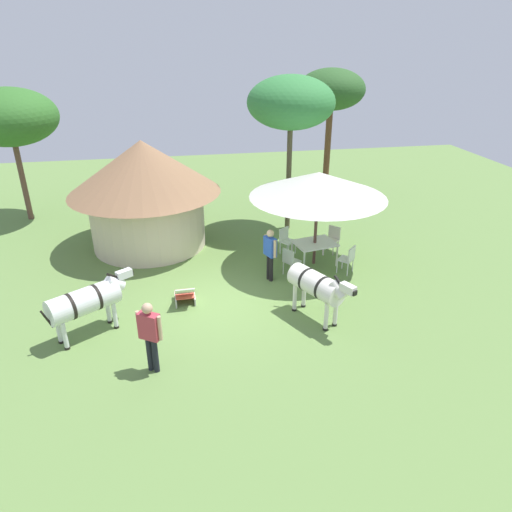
% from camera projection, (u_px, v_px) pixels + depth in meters
% --- Properties ---
extents(ground_plane, '(36.00, 36.00, 0.00)m').
position_uv_depth(ground_plane, '(220.00, 301.00, 13.06)').
color(ground_plane, '#608141').
extents(thatched_hut, '(5.12, 5.12, 3.70)m').
position_uv_depth(thatched_hut, '(145.00, 188.00, 15.71)').
color(thatched_hut, beige).
rests_on(thatched_hut, ground_plane).
extents(shade_umbrella, '(4.23, 4.23, 3.05)m').
position_uv_depth(shade_umbrella, '(318.00, 185.00, 14.09)').
color(shade_umbrella, brown).
rests_on(shade_umbrella, ground_plane).
extents(patio_dining_table, '(1.47, 1.23, 0.74)m').
position_uv_depth(patio_dining_table, '(315.00, 245.00, 14.95)').
color(patio_dining_table, silver).
rests_on(patio_dining_table, ground_plane).
extents(patio_chair_near_lawn, '(0.61, 0.61, 0.90)m').
position_uv_depth(patio_chair_near_lawn, '(333.00, 237.00, 15.85)').
color(patio_chair_near_lawn, silver).
rests_on(patio_chair_near_lawn, ground_plane).
extents(patio_chair_east_end, '(0.60, 0.60, 0.90)m').
position_uv_depth(patio_chair_east_end, '(286.00, 239.00, 15.73)').
color(patio_chair_east_end, white).
rests_on(patio_chair_east_end, ground_plane).
extents(patio_chair_near_hut, '(0.60, 0.60, 0.90)m').
position_uv_depth(patio_chair_near_hut, '(290.00, 260.00, 14.25)').
color(patio_chair_near_hut, silver).
rests_on(patio_chair_near_hut, ground_plane).
extents(patio_chair_west_end, '(0.61, 0.61, 0.90)m').
position_uv_depth(patio_chair_west_end, '(348.00, 258.00, 14.39)').
color(patio_chair_west_end, silver).
rests_on(patio_chair_west_end, ground_plane).
extents(guest_beside_umbrella, '(0.35, 0.56, 1.65)m').
position_uv_depth(guest_beside_umbrella, '(270.00, 250.00, 13.77)').
color(guest_beside_umbrella, black).
rests_on(guest_beside_umbrella, ground_plane).
extents(standing_watcher, '(0.53, 0.43, 1.73)m').
position_uv_depth(standing_watcher, '(150.00, 331.00, 9.90)').
color(standing_watcher, black).
rests_on(standing_watcher, ground_plane).
extents(striped_lounge_chair, '(0.57, 0.81, 0.66)m').
position_uv_depth(striped_lounge_chair, '(185.00, 295.00, 12.85)').
color(striped_lounge_chair, '#D84F3C').
rests_on(striped_lounge_chair, ground_plane).
extents(zebra_nearest_camera, '(1.28, 2.02, 1.53)m').
position_uv_depth(zebra_nearest_camera, '(317.00, 286.00, 11.81)').
color(zebra_nearest_camera, silver).
rests_on(zebra_nearest_camera, ground_plane).
extents(zebra_by_umbrella, '(2.06, 1.54, 1.49)m').
position_uv_depth(zebra_by_umbrella, '(86.00, 301.00, 11.19)').
color(zebra_by_umbrella, silver).
rests_on(zebra_by_umbrella, ground_plane).
extents(acacia_tree_behind_hut, '(3.55, 3.55, 5.10)m').
position_uv_depth(acacia_tree_behind_hut, '(9.00, 117.00, 17.25)').
color(acacia_tree_behind_hut, brown).
rests_on(acacia_tree_behind_hut, ground_plane).
extents(acacia_tree_left_background, '(2.88, 2.88, 5.58)m').
position_uv_depth(acacia_tree_left_background, '(331.00, 91.00, 19.72)').
color(acacia_tree_left_background, brown).
rests_on(acacia_tree_left_background, ground_plane).
extents(acacia_tree_far_lawn, '(3.08, 3.08, 5.60)m').
position_uv_depth(acacia_tree_far_lawn, '(291.00, 103.00, 16.08)').
color(acacia_tree_far_lawn, '#4C432F').
rests_on(acacia_tree_far_lawn, ground_plane).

